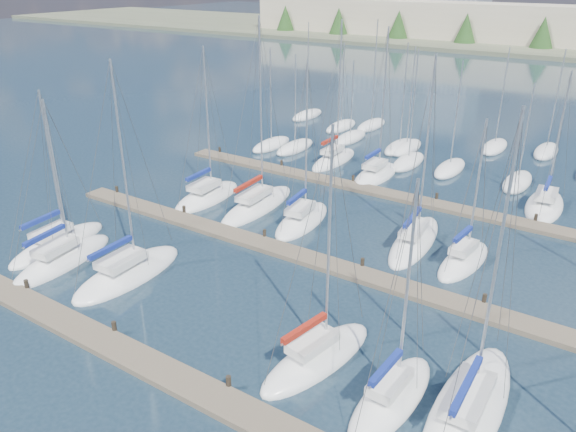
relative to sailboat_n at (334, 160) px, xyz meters
The scene contains 20 objects.
ground 25.82m from the sailboat_n, 70.26° to the left, with size 400.00×400.00×0.00m, color #223544.
dock_near 34.79m from the sailboat_n, 75.48° to the right, with size 44.00×1.93×1.10m.
dock_mid 21.53m from the sailboat_n, 66.10° to the right, with size 44.00×1.93×1.10m.
dock_far 10.41m from the sailboat_n, 33.08° to the right, with size 44.00×1.93×1.10m.
sailboat_n is the anchor object (origin of this frame).
sailboat_h 15.52m from the sailboat_n, 105.69° to the right, with size 3.66×8.24×13.50m.
sailboat_b 29.57m from the sailboat_n, 99.24° to the right, with size 3.86×8.78×11.78m.
sailboat_f 35.91m from the sailboat_n, 50.95° to the right, with size 3.14×10.46×14.56m.
sailboat_e 35.04m from the sailboat_n, 56.32° to the right, with size 2.62×7.20×11.57m.
sailboat_d 32.29m from the sailboat_n, 62.19° to the right, with size 3.77×8.18×12.99m.
sailboat_o 5.86m from the sailboat_n, 17.31° to the right, with size 2.98×7.78×14.45m.
sailboat_c 27.94m from the sailboat_n, 89.33° to the right, with size 3.58×8.86×14.45m.
sailboat_a 28.74m from the sailboat_n, 104.31° to the right, with size 3.29×8.43×11.87m.
sailboat_j 15.57m from the sailboat_n, 69.92° to the right, with size 3.69×8.05×13.13m.
sailboat_l 22.97m from the sailboat_n, 38.17° to the right, with size 2.77×6.94×10.64m.
sailboat_i 14.14m from the sailboat_n, 87.48° to the right, with size 3.50×10.10×15.92m.
sailboat_q 20.68m from the sailboat_n, ahead, with size 3.46×8.35×11.89m.
sailboat_k 19.28m from the sailboat_n, 42.99° to the right, with size 3.47×9.55×14.08m.
distant_boats 9.18m from the sailboat_n, 61.53° to the left, with size 36.93×20.75×13.30m.
shoreline 114.40m from the sailboat_n, 92.30° to the left, with size 400.00×60.00×38.00m.
Camera 1 is at (17.96, -13.03, 18.47)m, focal length 35.00 mm.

